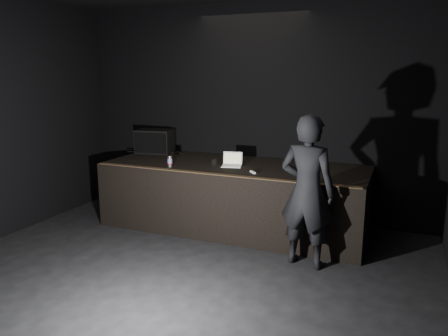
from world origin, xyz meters
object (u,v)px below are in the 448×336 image
stage_riser (234,196)px  laptop (232,162)px  person (307,191)px  beer_can (170,161)px  stage_monitor (155,141)px

stage_riser → laptop: (-0.00, -0.09, 0.55)m
stage_riser → person: (1.33, -0.95, 0.46)m
laptop → person: bearing=-46.5°
beer_can → laptop: bearing=26.6°
stage_monitor → person: (3.00, -1.38, -0.25)m
stage_riser → beer_can: size_ratio=24.19×
laptop → stage_monitor: bearing=149.0°
laptop → person: (1.33, -0.86, -0.10)m
stage_monitor → laptop: (1.66, -0.52, -0.15)m
stage_monitor → laptop: 1.75m
stage_monitor → beer_can: stage_monitor is taller
stage_riser → stage_monitor: 1.86m
stage_monitor → beer_can: 1.26m
stage_monitor → person: bearing=-33.8°
stage_monitor → person: size_ratio=0.35×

